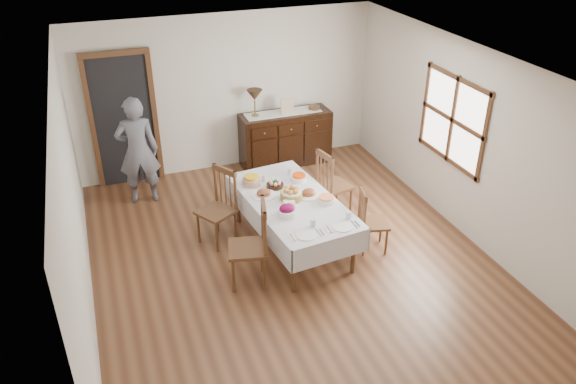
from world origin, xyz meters
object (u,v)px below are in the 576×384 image
object	(u,v)px
chair_right_far	(332,183)
person	(137,147)
chair_left_near	(252,244)
table_lamp	(255,96)
dining_table	(292,205)
chair_left_far	(219,206)
sideboard	(285,138)
chair_right_near	(370,220)

from	to	relation	value
chair_right_far	person	distance (m)	2.93
chair_left_near	table_lamp	world-z (taller)	table_lamp
dining_table	chair_right_far	xyz separation A→B (m)	(0.83, 0.56, -0.11)
chair_left_far	sideboard	size ratio (longest dim) A/B	0.68
chair_right_far	chair_right_near	bearing A→B (deg)	175.14
chair_left_far	person	bearing A→B (deg)	179.45
dining_table	table_lamp	bearing A→B (deg)	77.51
chair_left_far	sideboard	xyz separation A→B (m)	(1.67, 1.96, -0.07)
chair_right_far	person	world-z (taller)	person
chair_right_far	table_lamp	size ratio (longest dim) A/B	2.26
chair_left_far	table_lamp	size ratio (longest dim) A/B	2.30
chair_left_near	chair_right_near	size ratio (longest dim) A/B	1.23
sideboard	chair_left_far	bearing A→B (deg)	-130.36
table_lamp	chair_right_near	bearing A→B (deg)	-76.99
dining_table	sideboard	world-z (taller)	sideboard
chair_left_far	table_lamp	xyz separation A→B (m)	(1.15, 2.00, 0.75)
chair_left_near	dining_table	bearing A→B (deg)	141.96
chair_right_near	table_lamp	world-z (taller)	table_lamp
dining_table	person	bearing A→B (deg)	125.20
chair_left_far	table_lamp	distance (m)	2.42
chair_right_near	chair_right_far	bearing A→B (deg)	21.04
chair_right_far	sideboard	xyz separation A→B (m)	(-0.04, 1.88, -0.06)
chair_left_near	chair_right_far	bearing A→B (deg)	139.67
chair_left_near	sideboard	bearing A→B (deg)	166.87
chair_left_far	person	world-z (taller)	person
chair_left_far	chair_right_near	size ratio (longest dim) A/B	1.18
dining_table	chair_left_near	distance (m)	0.93
chair_right_near	person	size ratio (longest dim) A/B	0.50
dining_table	chair_left_far	world-z (taller)	chair_left_far
chair_left_near	sideboard	xyz separation A→B (m)	(1.52, 3.01, -0.09)
dining_table	chair_left_near	size ratio (longest dim) A/B	1.99
chair_left_far	chair_right_far	xyz separation A→B (m)	(1.70, 0.09, -0.01)
person	chair_right_far	bearing A→B (deg)	156.62
chair_left_near	person	distance (m)	2.74
chair_right_far	sideboard	size ratio (longest dim) A/B	0.67
chair_right_far	table_lamp	bearing A→B (deg)	4.86
chair_left_near	chair_right_near	xyz separation A→B (m)	(1.67, 0.14, -0.11)
dining_table	chair_left_near	world-z (taller)	chair_left_near
sideboard	table_lamp	distance (m)	0.97
chair_left_far	chair_right_far	distance (m)	1.71
chair_left_far	person	xyz separation A→B (m)	(-0.85, 1.48, 0.36)
dining_table	sideboard	distance (m)	2.57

